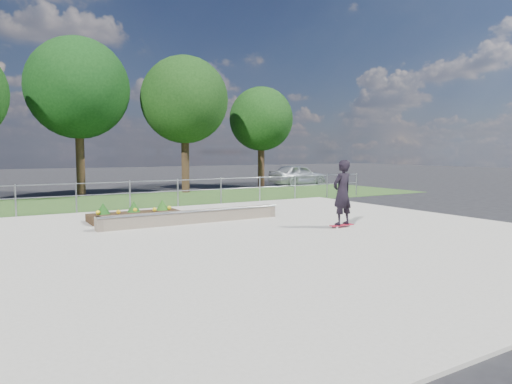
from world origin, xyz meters
TOP-DOWN VIEW (x-y plane):
  - ground at (0.00, 0.00)m, footprint 120.00×120.00m
  - grass_verge at (0.00, 11.00)m, footprint 30.00×8.00m
  - concrete_slab at (0.00, 0.00)m, footprint 15.00×15.00m
  - fence at (0.00, 7.50)m, footprint 20.06×0.06m
  - tree_mid_left at (-2.50, 15.00)m, footprint 5.25×5.25m
  - tree_mid_right at (3.00, 14.00)m, footprint 4.90×4.90m
  - tree_far_right at (9.00, 15.50)m, footprint 4.20×4.20m
  - grind_ledge at (-1.24, 2.99)m, footprint 6.00×0.44m
  - planter_bed at (-2.63, 4.56)m, footprint 3.00×1.20m
  - skateboarder at (2.24, -0.10)m, footprint 0.80×0.55m
  - parked_car at (11.84, 15.27)m, footprint 4.49×2.22m

SIDE VIEW (x-z plane):
  - ground at x=0.00m, z-range 0.00..0.00m
  - grass_verge at x=0.00m, z-range 0.00..0.02m
  - concrete_slab at x=0.00m, z-range 0.00..0.06m
  - planter_bed at x=-2.63m, z-range -0.06..0.55m
  - grind_ledge at x=-1.24m, z-range 0.05..0.48m
  - parked_car at x=11.84m, z-range 0.00..1.47m
  - fence at x=0.00m, z-range 0.17..1.37m
  - skateboarder at x=2.24m, z-range 0.10..2.12m
  - tree_far_right at x=9.00m, z-range 1.18..7.78m
  - tree_mid_right at x=3.00m, z-range 1.38..9.08m
  - tree_mid_left at x=-2.50m, z-range 1.48..9.73m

